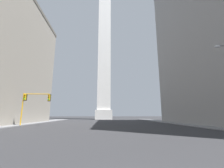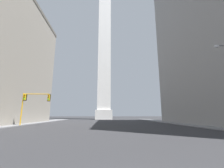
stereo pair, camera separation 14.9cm
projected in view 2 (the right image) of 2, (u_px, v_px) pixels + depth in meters
The scene contains 3 objects.
sidewalk_right at pixel (204, 126), 26.01m from camera, with size 5.00×78.42×0.15m, color slate.
obelisk at pixel (105, 46), 73.02m from camera, with size 7.30×7.30×72.32m.
traffic_light_mid_left at pixel (32, 101), 27.68m from camera, with size 5.12×0.50×5.88m.
Camera 2 is at (-0.16, -2.47, 1.97)m, focal length 24.00 mm.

